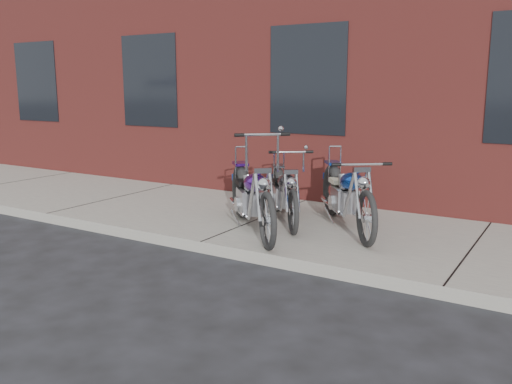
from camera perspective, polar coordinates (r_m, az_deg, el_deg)
The scene contains 6 objects.
ground at distance 6.99m, azimuth -5.84°, elevation -6.42°, with size 120.00×120.00×0.00m, color black.
sidewalk at distance 8.17m, azimuth 0.53°, elevation -3.25°, with size 22.00×3.00×0.15m, color gray.
building_brick at distance 14.03m, azimuth 15.10°, elevation 18.49°, with size 22.00×10.00×8.00m, color maroon.
chopper_purple at distance 7.36m, azimuth -0.46°, elevation -0.67°, with size 1.79×1.87×1.39m.
chopper_blue at distance 7.60m, azimuth 9.52°, elevation -0.48°, with size 1.59×2.01×1.07m.
chopper_third at distance 7.94m, azimuth 3.02°, elevation -0.24°, with size 1.37×1.79×1.10m.
Camera 1 is at (4.06, -5.29, 2.09)m, focal length 38.00 mm.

